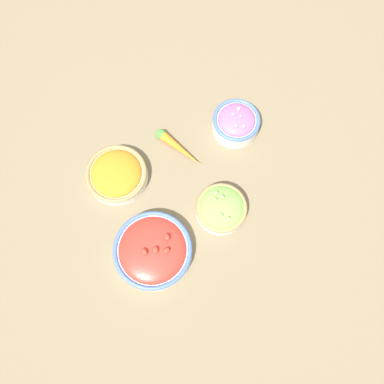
{
  "coord_description": "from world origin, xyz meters",
  "views": [
    {
      "loc": [
        0.12,
        0.27,
        1.0
      ],
      "look_at": [
        0.0,
        0.0,
        0.03
      ],
      "focal_mm": 35.0,
      "sensor_mm": 36.0,
      "label": 1
    }
  ],
  "objects": [
    {
      "name": "bowl_cherry_tomatoes",
      "position": [
        0.16,
        0.11,
        0.03
      ],
      "size": [
        0.21,
        0.21,
        0.07
      ],
      "color": "white",
      "rests_on": "ground_plane"
    },
    {
      "name": "bowl_lettuce",
      "position": [
        -0.05,
        0.07,
        0.03
      ],
      "size": [
        0.14,
        0.14,
        0.07
      ],
      "color": "silver",
      "rests_on": "ground_plane"
    },
    {
      "name": "loose_carrot",
      "position": [
        -0.02,
        -0.15,
        0.01
      ],
      "size": [
        0.1,
        0.15,
        0.03
      ],
      "rotation": [
        0.0,
        0.0,
        2.05
      ],
      "color": "orange",
      "rests_on": "ground_plane"
    },
    {
      "name": "ground_plane",
      "position": [
        0.0,
        0.0,
        0.0
      ],
      "size": [
        3.0,
        3.0,
        0.0
      ],
      "primitive_type": "plane",
      "color": "#75664C"
    },
    {
      "name": "bowl_carrots",
      "position": [
        0.17,
        -0.13,
        0.02
      ],
      "size": [
        0.17,
        0.17,
        0.05
      ],
      "color": "silver",
      "rests_on": "ground_plane"
    },
    {
      "name": "bowl_red_onion",
      "position": [
        -0.2,
        -0.14,
        0.04
      ],
      "size": [
        0.14,
        0.14,
        0.07
      ],
      "color": "silver",
      "rests_on": "ground_plane"
    }
  ]
}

